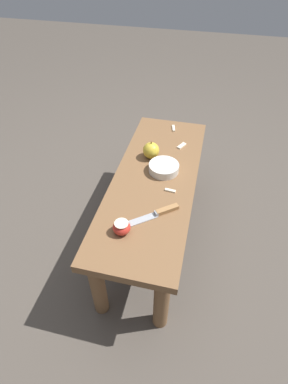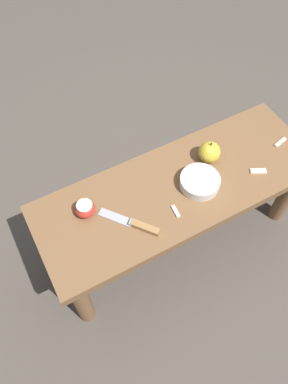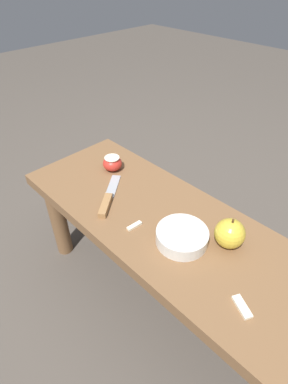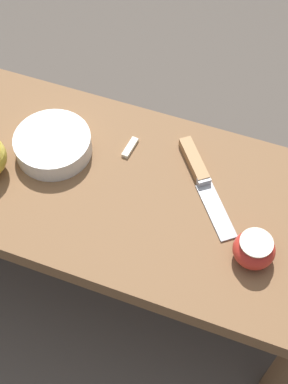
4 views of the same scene
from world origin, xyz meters
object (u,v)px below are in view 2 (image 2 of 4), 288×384
Objects in this scene: knife at (137,225)px; bowl at (200,182)px; wooden_bench at (178,197)px; apple_whole at (209,152)px; apple_cut at (85,209)px.

knife is 1.32× the size of bowl.
knife is 0.29m from bowl.
apple_whole reaches higher than wooden_bench.
bowl is at bearing -12.41° from apple_cut.
apple_cut reaches higher than bowl.
apple_whole is 0.52m from apple_cut.
bowl is at bearing -119.71° from knife.
bowl is at bearing -25.44° from wooden_bench.
apple_cut reaches higher than wooden_bench.
bowl is (-0.10, -0.09, -0.02)m from apple_whole.
bowl reaches higher than wooden_bench.
apple_whole is at bearing 41.61° from bowl.
apple_whole reaches higher than bowl.
wooden_bench is at bearing -161.32° from apple_whole.
bowl is (0.42, -0.09, -0.01)m from apple_cut.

